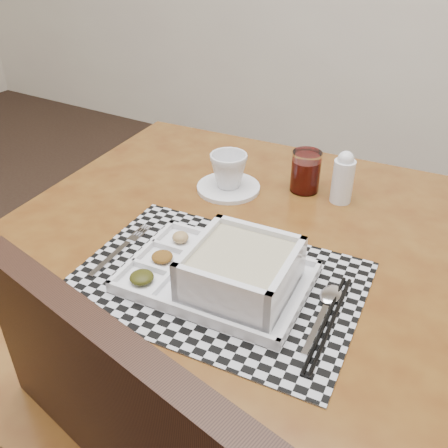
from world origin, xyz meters
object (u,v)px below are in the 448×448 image
Objects in this scene: juice_glass at (306,173)px; serving_tray at (232,274)px; creamer_bottle at (343,178)px; dining_table at (240,281)px; cup at (229,170)px.

serving_tray is at bearing -85.43° from juice_glass.
dining_table is at bearing -110.13° from creamer_bottle.
juice_glass reaches higher than serving_tray.
creamer_bottle reaches higher than dining_table.
juice_glass is 0.79× the size of creamer_bottle.
creamer_bottle is (0.10, 0.28, 0.14)m from dining_table.
cup reaches higher than dining_table.
cup is (-0.14, 0.20, 0.13)m from dining_table.
creamer_bottle is at bearing -4.07° from juice_glass.
creamer_bottle reaches higher than serving_tray.
cup is 0.90× the size of juice_glass.
serving_tray is 3.84× the size of cup.
juice_glass is (-0.03, 0.40, 0.01)m from serving_tray.
serving_tray is 0.40m from juice_glass.
cup is 0.71× the size of creamer_bottle.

